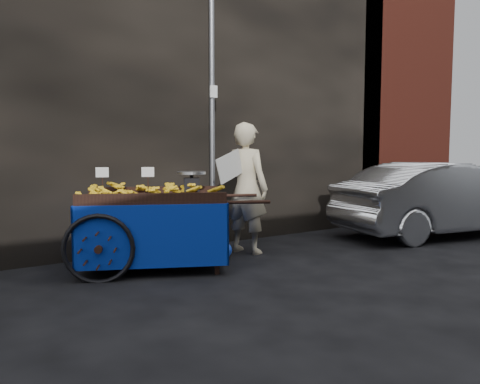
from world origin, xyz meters
TOP-DOWN VIEW (x-y plane):
  - ground at (0.00, 0.00)m, footprint 80.00×80.00m
  - building_wall at (0.39, 2.60)m, footprint 13.50×2.00m
  - street_pole at (0.30, 1.30)m, footprint 0.12×0.10m
  - banana_cart at (-1.00, 0.70)m, footprint 2.68×2.02m
  - vendor at (0.56, 0.76)m, footprint 0.99×0.82m
  - plastic_bag at (0.04, 0.59)m, footprint 0.27×0.22m
  - parked_car at (4.29, 0.00)m, footprint 4.17×2.15m

SIDE VIEW (x-z plane):
  - ground at x=0.00m, z-range 0.00..0.00m
  - plastic_bag at x=0.04m, z-range 0.00..0.25m
  - parked_car at x=4.29m, z-range 0.00..1.31m
  - banana_cart at x=-1.00m, z-range 0.16..1.49m
  - vendor at x=0.56m, z-range 0.00..1.92m
  - street_pole at x=0.30m, z-range 0.01..4.01m
  - building_wall at x=0.39m, z-range 0.00..5.00m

